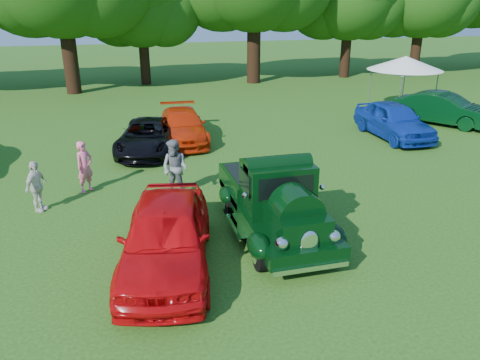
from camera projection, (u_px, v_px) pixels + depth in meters
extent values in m
plane|color=#254D12|center=(263.00, 246.00, 11.63)|extent=(120.00, 120.00, 0.00)
cylinder|color=black|center=(260.00, 254.00, 10.49)|extent=(0.23, 0.79, 0.79)
cylinder|color=black|center=(333.00, 244.00, 10.91)|extent=(0.23, 0.79, 0.79)
cylinder|color=black|center=(229.00, 201.00, 13.22)|extent=(0.23, 0.79, 0.79)
cylinder|color=black|center=(287.00, 195.00, 13.64)|extent=(0.23, 0.79, 0.79)
cube|color=black|center=(275.00, 214.00, 12.08)|extent=(1.83, 4.79, 0.36)
cube|color=black|center=(296.00, 223.00, 10.63)|extent=(1.17, 1.54, 0.66)
cube|color=black|center=(278.00, 187.00, 11.67)|extent=(1.66, 1.22, 1.28)
cube|color=black|center=(286.00, 187.00, 11.06)|extent=(1.38, 0.06, 0.55)
cube|color=black|center=(259.00, 183.00, 13.29)|extent=(1.83, 2.18, 0.62)
cube|color=black|center=(259.00, 173.00, 13.18)|extent=(1.57, 1.92, 0.05)
ellipsoid|color=black|center=(259.00, 246.00, 10.40)|extent=(0.53, 0.91, 0.53)
ellipsoid|color=black|center=(335.00, 236.00, 10.84)|extent=(0.53, 0.91, 0.53)
ellipsoid|color=black|center=(226.00, 195.00, 13.14)|extent=(0.40, 0.77, 0.45)
ellipsoid|color=black|center=(290.00, 189.00, 13.59)|extent=(0.40, 0.77, 0.45)
ellipsoid|color=white|center=(309.00, 244.00, 9.96)|extent=(0.43, 0.13, 0.63)
sphere|color=white|center=(282.00, 243.00, 9.86)|extent=(0.30, 0.30, 0.30)
sphere|color=white|center=(334.00, 236.00, 10.14)|extent=(0.30, 0.30, 0.30)
cube|color=white|center=(311.00, 268.00, 9.99)|extent=(1.72, 0.12, 0.12)
cube|color=white|center=(248.00, 183.00, 14.43)|extent=(1.72, 0.12, 0.12)
imported|color=red|center=(166.00, 235.00, 10.40)|extent=(2.81, 5.08, 1.64)
imported|color=black|center=(148.00, 136.00, 18.62)|extent=(3.11, 4.91, 1.26)
imported|color=red|center=(183.00, 126.00, 20.03)|extent=(2.06, 4.68, 1.34)
imported|color=#0E2E9E|center=(394.00, 120.00, 20.55)|extent=(1.87, 4.59, 1.56)
imported|color=black|center=(443.00, 109.00, 22.76)|extent=(3.93, 4.74, 1.53)
imported|color=pink|center=(85.00, 167.00, 14.67)|extent=(0.70, 0.70, 1.64)
imported|color=slate|center=(175.00, 168.00, 14.31)|extent=(1.10, 1.08, 1.79)
imported|color=silver|center=(36.00, 186.00, 13.30)|extent=(0.73, 0.95, 1.50)
cube|color=white|center=(404.00, 71.00, 24.92)|extent=(3.07, 3.07, 0.11)
cone|color=white|center=(405.00, 63.00, 24.77)|extent=(4.50, 4.50, 0.71)
cylinder|color=slate|center=(400.00, 97.00, 23.83)|extent=(0.05, 0.05, 2.14)
cylinder|color=slate|center=(369.00, 90.00, 25.89)|extent=(0.05, 0.05, 2.14)
cylinder|color=slate|center=(435.00, 94.00, 24.75)|extent=(0.05, 0.05, 2.14)
cylinder|color=slate|center=(403.00, 87.00, 26.80)|extent=(0.05, 0.05, 2.14)
cylinder|color=black|center=(70.00, 56.00, 29.82)|extent=(0.94, 0.94, 4.69)
cylinder|color=black|center=(145.00, 59.00, 33.33)|extent=(0.71, 0.71, 3.53)
cylinder|color=black|center=(254.00, 49.00, 33.74)|extent=(0.97, 0.97, 4.85)
cylinder|color=black|center=(346.00, 52.00, 36.40)|extent=(0.77, 0.77, 3.83)
cylinder|color=black|center=(416.00, 50.00, 37.44)|extent=(0.79, 0.79, 3.95)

